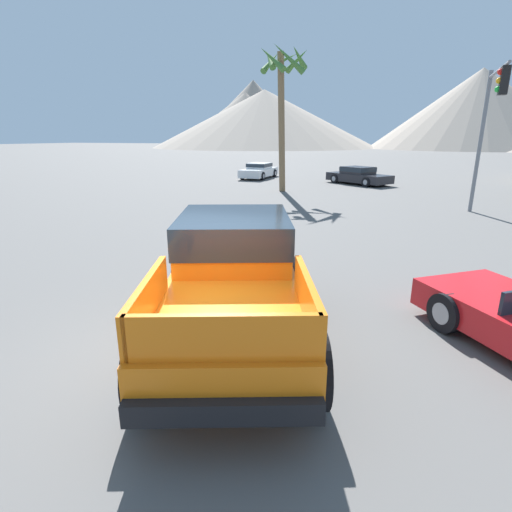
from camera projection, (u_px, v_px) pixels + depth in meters
name	position (u px, v px, depth m)	size (l,w,h in m)	color
ground_plane	(200.00, 347.00, 6.26)	(320.00, 320.00, 0.00)	#5B5956
orange_pickup_truck	(233.00, 271.00, 6.41)	(3.72, 5.49, 1.89)	orange
parked_car_white	(259.00, 170.00, 31.37)	(1.88, 4.46, 1.17)	white
parked_car_dark	(358.00, 175.00, 27.41)	(4.76, 4.03, 1.18)	#232328
traffic_light_main	(490.00, 114.00, 15.15)	(0.38, 3.77, 5.70)	slate
palm_tree_short	(282.00, 84.00, 22.13)	(2.77, 2.92, 7.94)	brown
distant_mountain_range	(358.00, 117.00, 114.90)	(150.06, 72.59, 21.28)	gray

